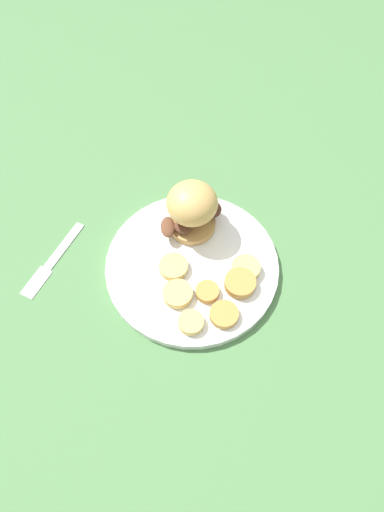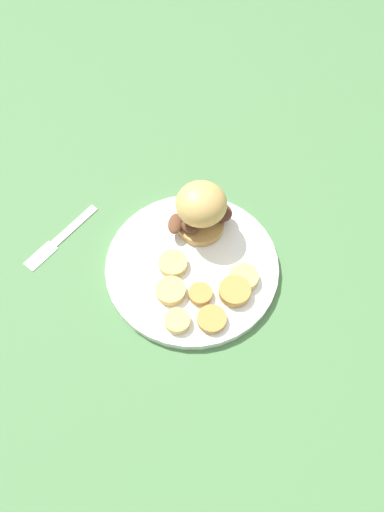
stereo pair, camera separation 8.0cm
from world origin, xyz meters
The scene contains 11 objects.
ground_plane centered at (0.00, 0.00, 0.00)m, with size 4.00×4.00×0.00m, color #4C7A47.
dinner_plate centered at (0.00, 0.00, 0.01)m, with size 0.29×0.29×0.02m.
sandwich centered at (-0.05, -0.06, 0.07)m, with size 0.13×0.10×0.10m.
potato_round_0 centered at (0.02, 0.10, 0.02)m, with size 0.05×0.05×0.01m, color #BC8942.
potato_round_1 centered at (-0.03, 0.08, 0.02)m, with size 0.05×0.05×0.01m, color #BC8942.
potato_round_2 centered at (0.07, 0.08, 0.02)m, with size 0.04×0.04×0.01m, color #DBB766.
potato_round_3 centered at (0.02, 0.06, 0.02)m, with size 0.04×0.04×0.01m, color #BC8942.
potato_round_4 centered at (0.05, 0.03, 0.02)m, with size 0.05×0.05×0.01m, color #DBB766.
potato_round_5 centered at (0.03, -0.01, 0.02)m, with size 0.05×0.05×0.01m, color #DBB766.
potato_round_6 centered at (-0.06, 0.07, 0.02)m, with size 0.05×0.05×0.01m, color #DBB766.
fork centered at (0.17, -0.16, 0.00)m, with size 0.15×0.08×0.00m.
Camera 1 is at (0.26, 0.31, 0.73)m, focal length 35.00 mm.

